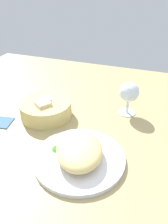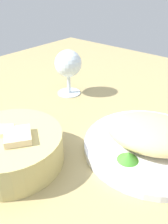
% 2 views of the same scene
% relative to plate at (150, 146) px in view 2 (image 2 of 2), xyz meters
% --- Properties ---
extents(ground_plane, '(1.40, 1.40, 0.02)m').
position_rel_plate_xyz_m(ground_plane, '(0.08, 0.10, -0.02)').
color(ground_plane, tan).
extents(plate, '(0.27, 0.27, 0.01)m').
position_rel_plate_xyz_m(plate, '(0.00, 0.00, 0.00)').
color(plate, silver).
rests_on(plate, ground_plane).
extents(omelette, '(0.22, 0.19, 0.05)m').
position_rel_plate_xyz_m(omelette, '(0.00, 0.00, 0.03)').
color(omelette, '#E7CA7F').
rests_on(omelette, plate).
extents(lettuce_garnish, '(0.04, 0.04, 0.02)m').
position_rel_plate_xyz_m(lettuce_garnish, '(0.01, 0.07, 0.02)').
color(lettuce_garnish, '#3F8D2A').
rests_on(lettuce_garnish, plate).
extents(bread_basket, '(0.19, 0.19, 0.07)m').
position_rel_plate_xyz_m(bread_basket, '(0.18, 0.20, 0.02)').
color(bread_basket, tan).
rests_on(bread_basket, ground_plane).
extents(wine_glass_near, '(0.08, 0.08, 0.13)m').
position_rel_plate_xyz_m(wine_glass_near, '(0.31, -0.09, 0.08)').
color(wine_glass_near, silver).
rests_on(wine_glass_near, ground_plane).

